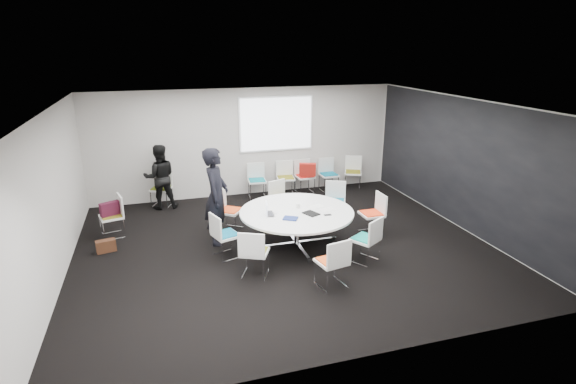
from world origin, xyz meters
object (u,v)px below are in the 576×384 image
object	(u,v)px
chair_person_back	(162,195)
chair_spare_left	(113,224)
chair_ring_g	(332,271)
person_back	(160,177)
chair_back_c	(305,182)
chair_back_b	(286,184)
chair_back_e	(353,178)
chair_ring_c	(282,207)
maroon_bag	(110,209)
chair_ring_f	(255,261)
conference_table	(297,220)
person_main	(216,196)
chair_ring_h	(365,248)
chair_ring_d	(230,218)
chair_ring_a	(372,222)
chair_ring_b	(335,209)
chair_back_d	(328,181)
brown_bag	(106,246)
chair_ring_e	(226,243)
laptop	(272,214)
cup	(298,206)
chair_back_a	(257,187)

from	to	relation	value
chair_person_back	chair_spare_left	bearing A→B (deg)	80.39
chair_ring_g	person_back	size ratio (longest dim) A/B	0.55
chair_back_c	person_back	xyz separation A→B (m)	(-3.75, -0.15, 0.52)
chair_back_b	chair_back_e	distance (m)	1.96
chair_ring_c	maroon_bag	size ratio (longest dim) A/B	2.20
chair_ring_f	chair_back_b	xyz separation A→B (m)	(1.78, 4.15, 0.00)
conference_table	chair_person_back	world-z (taller)	chair_person_back
chair_back_c	chair_back_b	bearing A→B (deg)	-4.26
person_main	chair_ring_f	bearing A→B (deg)	-146.59
chair_ring_g	chair_person_back	size ratio (longest dim) A/B	1.00
chair_person_back	chair_back_c	bearing A→B (deg)	-157.79
conference_table	chair_ring_h	distance (m)	1.47
chair_ring_h	chair_person_back	bearing A→B (deg)	97.52
chair_ring_d	chair_back_e	bearing A→B (deg)	152.91
chair_ring_a	chair_ring_h	xyz separation A→B (m)	(-0.70, -1.13, 0.00)
maroon_bag	person_back	bearing A→B (deg)	55.08
conference_table	chair_ring_b	xyz separation A→B (m)	(1.25, 1.04, -0.27)
chair_ring_b	chair_back_d	xyz separation A→B (m)	(0.67, 2.09, 0.00)
chair_ring_c	brown_bag	world-z (taller)	chair_ring_c
chair_ring_d	chair_ring_e	world-z (taller)	same
chair_ring_b	chair_ring_d	world-z (taller)	same
chair_back_d	laptop	world-z (taller)	chair_back_d
chair_ring_a	chair_ring_d	distance (m)	3.03
chair_ring_h	maroon_bag	size ratio (longest dim) A/B	2.20
chair_person_back	cup	xyz separation A→B (m)	(2.59, -3.01, 0.50)
chair_ring_g	cup	bearing A→B (deg)	78.06
chair_ring_f	chair_spare_left	world-z (taller)	same
chair_back_d	chair_ring_e	bearing A→B (deg)	41.91
maroon_bag	chair_back_b	bearing A→B (deg)	21.19
chair_back_c	chair_person_back	size ratio (longest dim) A/B	1.00
chair_back_c	brown_bag	world-z (taller)	chair_back_c
chair_ring_b	person_back	world-z (taller)	person_back
chair_ring_a	laptop	distance (m)	2.25
chair_ring_c	chair_back_e	bearing A→B (deg)	-168.60
chair_back_c	maroon_bag	world-z (taller)	chair_back_c
chair_ring_d	chair_back_c	size ratio (longest dim) A/B	1.00
chair_ring_h	chair_back_b	size ratio (longest dim) A/B	1.00
chair_ring_f	person_back	distance (m)	4.27
chair_back_d	brown_bag	distance (m)	6.04
cup	maroon_bag	size ratio (longest dim) A/B	0.22
chair_ring_f	chair_back_d	size ratio (longest dim) A/B	1.00
conference_table	chair_ring_e	size ratio (longest dim) A/B	2.55
laptop	chair_ring_d	bearing A→B (deg)	34.21
chair_ring_a	chair_ring_d	xyz separation A→B (m)	(-2.85, 1.05, 0.00)
chair_ring_c	person_back	world-z (taller)	person_back
chair_ring_h	chair_ring_c	bearing A→B (deg)	77.04
chair_ring_e	chair_ring_f	size ratio (longest dim) A/B	1.00
chair_ring_f	maroon_bag	xyz separation A→B (m)	(-2.48, 2.50, 0.34)
chair_ring_d	laptop	bearing A→B (deg)	63.95
conference_table	chair_back_a	bearing A→B (deg)	91.51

